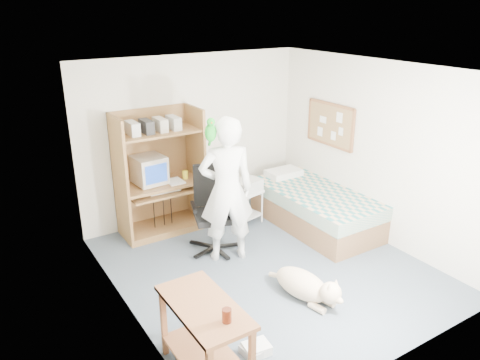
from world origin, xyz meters
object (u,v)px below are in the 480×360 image
at_px(bed, 315,208).
at_px(side_desk, 205,329).
at_px(computer_hutch, 159,178).
at_px(dog, 306,285).
at_px(person, 227,190).
at_px(printer_cart, 246,202).
at_px(office_chair, 213,221).

bearing_deg(bed, side_desk, -147.50).
distance_m(computer_hutch, bed, 2.35).
height_order(computer_hutch, dog, computer_hutch).
bearing_deg(person, printer_cart, -117.96).
bearing_deg(bed, printer_cart, 143.06).
height_order(person, printer_cart, person).
bearing_deg(printer_cart, office_chair, -165.01).
distance_m(bed, side_desk, 3.39).
bearing_deg(computer_hutch, dog, -75.10).
bearing_deg(bed, office_chair, 172.83).
bearing_deg(side_desk, printer_cart, 50.27).
distance_m(side_desk, office_chair, 2.36).
bearing_deg(computer_hutch, bed, -29.29).
relative_size(computer_hutch, office_chair, 1.56).
bearing_deg(printer_cart, person, -149.23).
distance_m(bed, office_chair, 1.65).
relative_size(person, dog, 1.83).
height_order(side_desk, person, person).
bearing_deg(printer_cart, side_desk, -142.03).
xyz_separation_m(office_chair, dog, (0.30, -1.60, -0.24)).
height_order(side_desk, printer_cart, side_desk).
height_order(computer_hutch, side_desk, computer_hutch).
height_order(computer_hutch, printer_cart, computer_hutch).
xyz_separation_m(bed, dog, (-1.33, -1.40, -0.12)).
bearing_deg(computer_hutch, side_desk, -106.14).
bearing_deg(person, bed, -157.30).
relative_size(computer_hutch, printer_cart, 3.41).
bearing_deg(person, computer_hutch, -52.99).
relative_size(bed, dog, 1.92).
xyz_separation_m(computer_hutch, person, (0.40, -1.23, 0.14)).
height_order(office_chair, printer_cart, office_chair).
relative_size(side_desk, office_chair, 0.87).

